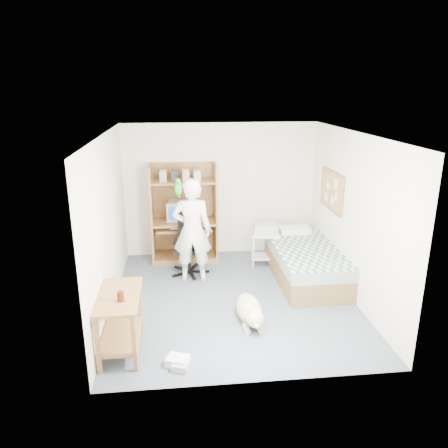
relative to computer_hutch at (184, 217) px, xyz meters
name	(u,v)px	position (x,y,z in m)	size (l,w,h in m)	color
floor	(234,299)	(0.70, -1.74, -0.82)	(4.00, 4.00, 0.00)	#495263
wall_back	(220,190)	(0.70, 0.26, 0.43)	(3.60, 0.02, 2.50)	white
wall_right	(353,217)	(2.50, -1.74, 0.43)	(0.02, 4.00, 2.50)	white
wall_left	(108,225)	(-1.10, -1.74, 0.43)	(0.02, 4.00, 2.50)	white
ceiling	(235,134)	(0.70, -1.74, 1.68)	(3.60, 4.00, 0.02)	white
computer_hutch	(184,217)	(0.00, 0.00, 0.00)	(1.20, 0.63, 1.80)	brown
bed	(305,262)	(2.00, -1.12, -0.53)	(1.02, 2.02, 0.66)	brown
side_desk	(120,314)	(-0.85, -2.94, -0.33)	(0.50, 1.00, 0.75)	brown
corkboard	(332,191)	(2.47, -0.84, 0.63)	(0.04, 0.94, 0.66)	#997144
office_chair	(190,252)	(0.07, -0.66, -0.45)	(0.59, 0.59, 1.04)	black
person	(192,231)	(0.11, -0.97, 0.05)	(0.63, 0.42, 1.74)	white
parrot	(178,188)	(-0.09, -0.95, 0.77)	(0.13, 0.22, 0.35)	#148E1F
dog	(250,310)	(0.83, -2.44, -0.65)	(0.36, 1.07, 0.40)	#D1BE8C
printer_cart	(265,244)	(1.44, -0.44, -0.42)	(0.54, 0.45, 0.60)	silver
printer	(265,228)	(1.44, -0.44, -0.13)	(0.42, 0.32, 0.18)	#ABABA6
crt_monitor	(178,211)	(-0.11, 0.01, 0.12)	(0.42, 0.43, 0.35)	beige
keyboard	(183,227)	(-0.04, -0.16, -0.15)	(0.45, 0.16, 0.03)	beige
pencil_cup	(202,218)	(0.33, -0.09, 0.00)	(0.08, 0.08, 0.12)	yellow
drink_glass	(121,296)	(-0.80, -3.10, -0.01)	(0.08, 0.08, 0.12)	#3C1909
floor_box_a	(177,361)	(-0.17, -3.32, -0.77)	(0.25, 0.20, 0.10)	white
floor_box_b	(181,365)	(-0.13, -3.39, -0.78)	(0.18, 0.22, 0.08)	#B6B6B1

